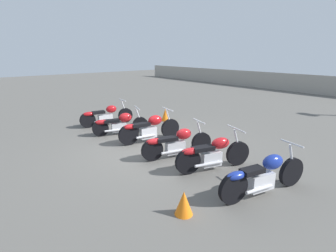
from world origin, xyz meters
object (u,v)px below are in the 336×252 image
(motorcycle_slot_2, at_px, (149,128))
(motorcycle_slot_5, at_px, (263,175))
(motorcycle_slot_3, at_px, (176,143))
(traffic_cone_far, at_px, (184,203))
(traffic_cone_near, at_px, (165,115))
(motorcycle_slot_0, at_px, (106,115))
(motorcycle_slot_1, at_px, (119,124))
(motorcycle_slot_4, at_px, (212,154))

(motorcycle_slot_2, height_order, motorcycle_slot_5, motorcycle_slot_2)
(motorcycle_slot_2, xyz_separation_m, motorcycle_slot_3, (1.54, -0.20, -0.03))
(motorcycle_slot_3, distance_m, traffic_cone_far, 2.71)
(motorcycle_slot_5, height_order, traffic_cone_near, motorcycle_slot_5)
(motorcycle_slot_0, bearing_deg, motorcycle_slot_5, 7.94)
(motorcycle_slot_1, height_order, motorcycle_slot_2, motorcycle_slot_2)
(motorcycle_slot_1, xyz_separation_m, motorcycle_slot_4, (4.03, 0.28, 0.03))
(traffic_cone_near, bearing_deg, motorcycle_slot_2, -50.48)
(motorcycle_slot_4, xyz_separation_m, traffic_cone_far, (0.92, -1.81, -0.19))
(motorcycle_slot_3, relative_size, motorcycle_slot_5, 0.94)
(motorcycle_slot_4, relative_size, traffic_cone_far, 4.35)
(motorcycle_slot_0, bearing_deg, motorcycle_slot_2, 11.64)
(motorcycle_slot_0, relative_size, motorcycle_slot_3, 1.04)
(motorcycle_slot_1, bearing_deg, motorcycle_slot_2, 33.98)
(motorcycle_slot_3, bearing_deg, motorcycle_slot_1, -161.19)
(motorcycle_slot_1, distance_m, motorcycle_slot_3, 2.84)
(motorcycle_slot_0, relative_size, traffic_cone_far, 4.72)
(motorcycle_slot_0, xyz_separation_m, motorcycle_slot_5, (6.88, -0.03, 0.03))
(motorcycle_slot_2, xyz_separation_m, traffic_cone_far, (3.65, -1.88, -0.21))
(motorcycle_slot_4, distance_m, traffic_cone_far, 2.04)
(motorcycle_slot_0, bearing_deg, traffic_cone_far, -6.97)
(motorcycle_slot_4, height_order, traffic_cone_near, motorcycle_slot_4)
(motorcycle_slot_4, relative_size, traffic_cone_near, 3.79)
(motorcycle_slot_0, distance_m, traffic_cone_near, 2.47)
(motorcycle_slot_4, bearing_deg, motorcycle_slot_0, -160.83)
(motorcycle_slot_1, distance_m, traffic_cone_near, 2.49)
(motorcycle_slot_2, xyz_separation_m, traffic_cone_near, (-1.73, 2.10, -0.18))
(motorcycle_slot_2, distance_m, motorcycle_slot_5, 4.18)
(motorcycle_slot_2, bearing_deg, motorcycle_slot_4, 8.55)
(motorcycle_slot_5, bearing_deg, motorcycle_slot_0, -166.91)
(motorcycle_slot_3, height_order, traffic_cone_far, motorcycle_slot_3)
(motorcycle_slot_3, distance_m, motorcycle_slot_5, 2.63)
(motorcycle_slot_1, bearing_deg, motorcycle_slot_5, 20.50)
(motorcycle_slot_4, bearing_deg, motorcycle_slot_2, -163.33)
(motorcycle_slot_2, bearing_deg, traffic_cone_far, -17.17)
(motorcycle_slot_0, bearing_deg, motorcycle_slot_1, 0.62)
(motorcycle_slot_5, bearing_deg, motorcycle_slot_4, -171.34)
(motorcycle_slot_0, xyz_separation_m, motorcycle_slot_3, (4.24, -0.03, 0.01))
(motorcycle_slot_2, distance_m, traffic_cone_far, 4.12)
(motorcycle_slot_1, relative_size, motorcycle_slot_4, 0.97)
(motorcycle_slot_4, bearing_deg, traffic_cone_far, -44.94)
(motorcycle_slot_4, xyz_separation_m, motorcycle_slot_5, (1.43, -0.12, 0.01))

